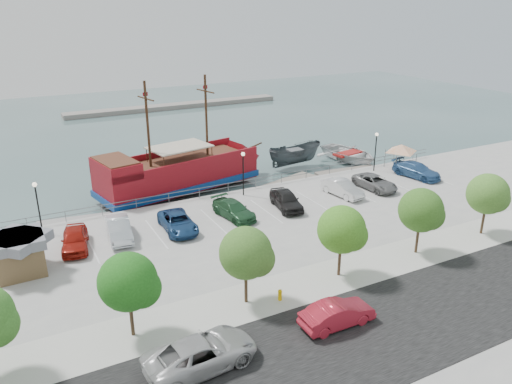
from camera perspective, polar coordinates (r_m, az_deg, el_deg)
name	(u,v)px	position (r m, az deg, el deg)	size (l,w,h in m)	color
ground	(277,230)	(42.96, 2.43, -4.36)	(160.00, 160.00, 0.00)	#365050
land_slab	(484,379)	(29.37, 24.64, -18.82)	(100.00, 58.00, 1.20)	#949493
street	(414,317)	(31.49, 17.61, -13.47)	(100.00, 8.00, 0.04)	black
sidewalk	(350,271)	(35.19, 10.73, -8.91)	(100.00, 4.00, 0.05)	#BCBAB2
seawall_railing	(237,186)	(48.75, -2.13, 0.71)	(50.00, 0.06, 1.00)	slate
far_shore	(176,106)	(95.08, -9.17, 9.68)	(40.00, 3.00, 0.80)	gray
pirate_ship	(191,171)	(52.01, -7.49, 2.43)	(19.55, 8.79, 12.13)	maroon
patrol_boat	(295,157)	(58.95, 4.44, 4.02)	(2.56, 6.82, 2.64)	#3D454A
speedboat	(349,155)	(62.17, 10.54, 4.14)	(5.64, 7.90, 1.64)	silver
dock_west	(79,222)	(46.64, -19.58, -3.25)	(7.00, 2.00, 0.40)	gray
dock_mid	(287,184)	(53.29, 3.57, 0.96)	(7.69, 2.20, 0.44)	gray
dock_east	(348,172)	(57.70, 10.47, 2.21)	(7.57, 2.16, 0.43)	gray
shed	(19,253)	(37.38, -25.46, -6.34)	(3.42, 3.42, 2.75)	brown
canopy_tent	(402,145)	(56.83, 16.33, 5.23)	(4.69, 4.69, 3.25)	slate
street_van	(201,353)	(26.38, -6.30, -17.84)	(2.70, 5.85, 1.63)	#AAAAAA
street_sedan	(337,314)	(29.44, 9.27, -13.59)	(1.56, 4.47, 1.47)	#B51F30
fire_hydrant	(280,294)	(31.39, 2.76, -11.62)	(0.27, 0.27, 0.77)	#E5B105
lamp_post_left	(37,199)	(42.55, -23.76, -0.69)	(0.36, 0.36, 4.28)	black
lamp_post_mid	(243,166)	(46.86, -1.48, 3.00)	(0.36, 0.36, 4.28)	black
lamp_post_right	(376,145)	(55.52, 13.55, 5.26)	(0.36, 0.36, 4.28)	black
tree_b	(131,283)	(27.72, -14.09, -10.08)	(3.30, 3.20, 5.00)	#473321
tree_c	(248,254)	(29.75, -0.86, -7.14)	(3.30, 3.20, 5.00)	#473321
tree_d	(344,231)	(33.16, 10.01, -4.40)	(3.30, 3.20, 5.00)	#473321
tree_e	(423,211)	(37.59, 18.54, -2.12)	(3.30, 3.20, 5.00)	#473321
tree_f	(490,195)	(42.70, 25.14, -0.32)	(3.30, 3.20, 5.00)	#473321
parked_car_a	(75,239)	(39.66, -20.00, -5.07)	(1.85, 4.60, 1.57)	#9E180F
parked_car_b	(119,229)	(40.32, -15.40, -4.09)	(1.67, 4.79, 1.58)	silver
parked_car_c	(178,222)	(40.74, -8.92, -3.44)	(2.32, 5.04, 1.40)	navy
parked_car_d	(234,210)	(42.68, -2.56, -2.03)	(1.97, 4.85, 1.41)	#255531
parked_car_e	(286,200)	(44.58, 3.47, -0.88)	(1.93, 4.78, 1.63)	black
parked_car_f	(342,188)	(48.15, 9.85, 0.43)	(1.60, 4.58, 1.51)	silver
parked_car_g	(375,182)	(50.56, 13.44, 1.07)	(2.27, 4.93, 1.37)	slate
parked_car_h	(417,170)	(55.23, 17.88, 2.39)	(2.16, 5.32, 1.54)	#315B8F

